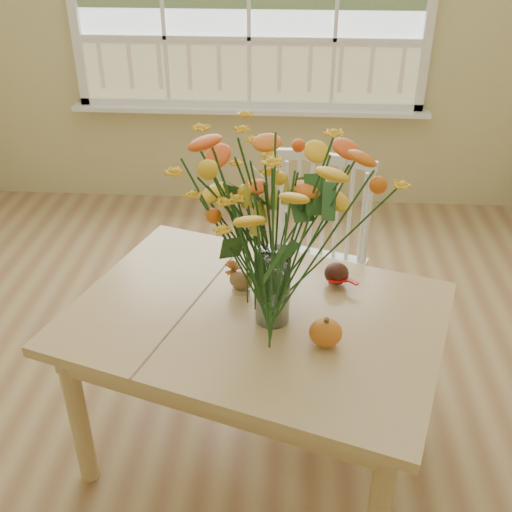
{
  "coord_description": "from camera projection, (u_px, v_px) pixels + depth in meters",
  "views": [
    {
      "loc": [
        0.31,
        -1.8,
        1.92
      ],
      "look_at": [
        0.2,
        -0.09,
        0.9
      ],
      "focal_mm": 42.0,
      "sensor_mm": 36.0,
      "label": 1
    }
  ],
  "objects": [
    {
      "name": "windsor_chair",
      "position": [
        316.0,
        253.0,
        2.72
      ],
      "size": [
        0.55,
        0.54,
        0.96
      ],
      "rotation": [
        0.0,
        0.0,
        -0.3
      ],
      "color": "white",
      "rests_on": "floor"
    },
    {
      "name": "wall_back",
      "position": [
        249.0,
        4.0,
        3.78
      ],
      "size": [
        4.0,
        0.02,
        2.7
      ],
      "primitive_type": "cube",
      "color": "#CDBE83",
      "rests_on": "floor"
    },
    {
      "name": "dark_gourd",
      "position": [
        336.0,
        275.0,
        2.23
      ],
      "size": [
        0.13,
        0.1,
        0.08
      ],
      "color": "#38160F",
      "rests_on": "dining_table"
    },
    {
      "name": "floor",
      "position": [
        211.0,
        426.0,
        2.55
      ],
      "size": [
        4.0,
        4.5,
        0.01
      ],
      "primitive_type": "cube",
      "color": "#916A46",
      "rests_on": "ground"
    },
    {
      "name": "pumpkin",
      "position": [
        326.0,
        334.0,
        1.92
      ],
      "size": [
        0.11,
        0.11,
        0.08
      ],
      "primitive_type": "ellipsoid",
      "color": "#D05718",
      "rests_on": "dining_table"
    },
    {
      "name": "flower_vase",
      "position": [
        274.0,
        217.0,
        1.86
      ],
      "size": [
        0.55,
        0.55,
        0.65
      ],
      "color": "white",
      "rests_on": "dining_table"
    },
    {
      "name": "dining_table",
      "position": [
        256.0,
        333.0,
        2.14
      ],
      "size": [
        1.49,
        1.25,
        0.68
      ],
      "rotation": [
        0.0,
        0.0,
        -0.31
      ],
      "color": "tan",
      "rests_on": "floor"
    },
    {
      "name": "turkey_figurine",
      "position": [
        241.0,
        280.0,
        2.19
      ],
      "size": [
        0.1,
        0.09,
        0.11
      ],
      "rotation": [
        0.0,
        0.0,
        -0.29
      ],
      "color": "#CCB78C",
      "rests_on": "dining_table"
    }
  ]
}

